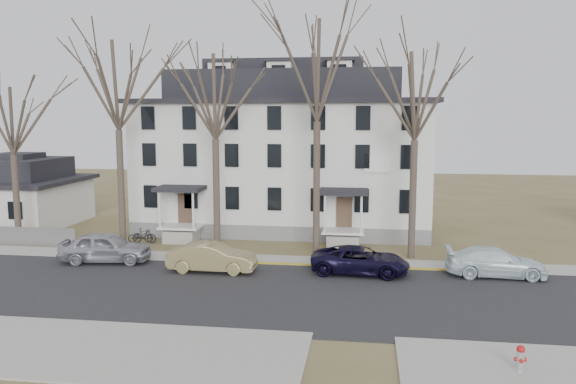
# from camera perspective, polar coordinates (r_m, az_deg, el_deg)

# --- Properties ---
(ground) EXTENTS (120.00, 120.00, 0.00)m
(ground) POSITION_cam_1_polar(r_m,az_deg,el_deg) (24.18, -1.68, -11.83)
(ground) COLOR brown
(ground) RESTS_ON ground
(main_road) EXTENTS (120.00, 10.00, 0.04)m
(main_road) POSITION_cam_1_polar(r_m,az_deg,el_deg) (26.05, -0.93, -10.38)
(main_road) COLOR #27272A
(main_road) RESTS_ON ground
(far_sidewalk) EXTENTS (120.00, 2.00, 0.08)m
(far_sidewalk) POSITION_cam_1_polar(r_m,az_deg,el_deg) (31.76, 0.76, -7.07)
(far_sidewalk) COLOR #A09F97
(far_sidewalk) RESTS_ON ground
(near_sidewalk_left) EXTENTS (20.00, 5.00, 0.08)m
(near_sidewalk_left) POSITION_cam_1_polar(r_m,az_deg,el_deg) (22.60, -25.13, -13.99)
(near_sidewalk_left) COLOR #A09F97
(near_sidewalk_left) RESTS_ON ground
(yellow_curb) EXTENTS (14.00, 0.25, 0.06)m
(yellow_curb) POSITION_cam_1_polar(r_m,az_deg,el_deg) (30.67, 9.94, -7.72)
(yellow_curb) COLOR gold
(yellow_curb) RESTS_ON ground
(boarding_house) EXTENTS (20.80, 12.36, 12.05)m
(boarding_house) POSITION_cam_1_polar(r_m,az_deg,el_deg) (40.94, -0.24, 3.88)
(boarding_house) COLOR slate
(boarding_house) RESTS_ON ground
(small_house) EXTENTS (8.70, 8.70, 5.00)m
(small_house) POSITION_cam_1_polar(r_m,az_deg,el_deg) (46.72, -25.69, -0.27)
(small_house) COLOR silver
(small_house) RESTS_ON ground
(tree_far_left) EXTENTS (8.40, 8.40, 13.72)m
(tree_far_left) POSITION_cam_1_polar(r_m,az_deg,el_deg) (35.61, -17.00, 10.98)
(tree_far_left) COLOR #473B31
(tree_far_left) RESTS_ON ground
(tree_mid_left) EXTENTS (7.80, 7.80, 12.74)m
(tree_mid_left) POSITION_cam_1_polar(r_m,az_deg,el_deg) (33.51, -7.46, 10.21)
(tree_mid_left) COLOR #473B31
(tree_mid_left) RESTS_ON ground
(tree_center) EXTENTS (9.00, 9.00, 14.70)m
(tree_center) POSITION_cam_1_polar(r_m,az_deg,el_deg) (32.54, 3.00, 12.96)
(tree_center) COLOR #473B31
(tree_center) RESTS_ON ground
(tree_mid_right) EXTENTS (7.80, 7.80, 12.74)m
(tree_mid_right) POSITION_cam_1_polar(r_m,az_deg,el_deg) (32.42, 12.87, 10.17)
(tree_mid_right) COLOR #473B31
(tree_mid_right) RESTS_ON ground
(tree_bungalow) EXTENTS (6.60, 6.60, 10.78)m
(tree_bungalow) POSITION_cam_1_polar(r_m,az_deg,el_deg) (38.98, -26.31, 6.94)
(tree_bungalow) COLOR #473B31
(tree_bungalow) RESTS_ON ground
(car_silver) EXTENTS (5.18, 2.62, 1.69)m
(car_silver) POSITION_cam_1_polar(r_m,az_deg,el_deg) (32.88, -18.04, -5.42)
(car_silver) COLOR #A2A3AD
(car_silver) RESTS_ON ground
(car_tan) EXTENTS (4.58, 1.60, 1.51)m
(car_tan) POSITION_cam_1_polar(r_m,az_deg,el_deg) (29.73, -7.70, -6.66)
(car_tan) COLOR #918152
(car_tan) RESTS_ON ground
(car_navy) EXTENTS (5.17, 2.66, 1.40)m
(car_navy) POSITION_cam_1_polar(r_m,az_deg,el_deg) (29.32, 7.35, -6.97)
(car_navy) COLOR black
(car_navy) RESTS_ON ground
(car_white) EXTENTS (4.94, 2.01, 1.43)m
(car_white) POSITION_cam_1_polar(r_m,az_deg,el_deg) (30.51, 20.34, -6.77)
(car_white) COLOR white
(car_white) RESTS_ON ground
(bicycle_left) EXTENTS (1.65, 0.85, 0.83)m
(bicycle_left) POSITION_cam_1_polar(r_m,az_deg,el_deg) (37.45, -14.76, -4.40)
(bicycle_left) COLOR black
(bicycle_left) RESTS_ON ground
(bicycle_right) EXTENTS (1.59, 0.48, 0.95)m
(bicycle_right) POSITION_cam_1_polar(r_m,az_deg,el_deg) (37.19, -14.39, -4.38)
(bicycle_right) COLOR black
(bicycle_right) RESTS_ON ground
(fire_hydrant) EXTENTS (0.37, 0.35, 0.90)m
(fire_hydrant) POSITION_cam_1_polar(r_m,az_deg,el_deg) (19.93, 22.52, -15.39)
(fire_hydrant) COLOR #B7B7BA
(fire_hydrant) RESTS_ON ground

